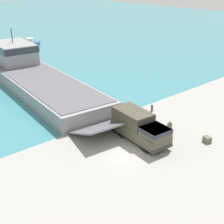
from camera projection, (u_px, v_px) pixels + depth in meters
name	position (u px, v px, depth m)	size (l,w,h in m)	color
ground_plane	(123.00, 153.00, 30.09)	(240.00, 240.00, 0.00)	gray
landing_craft	(32.00, 73.00, 47.85)	(10.73, 35.12, 7.69)	gray
military_truck	(139.00, 127.00, 31.92)	(3.18, 7.10, 2.94)	#4C4738
soldier_on_ramp	(169.00, 127.00, 32.87)	(0.50, 0.42, 1.74)	#566042
moored_boat_a	(29.00, 43.00, 74.75)	(5.30, 4.98, 1.79)	navy
mooring_bollard	(152.00, 108.00, 39.02)	(0.30, 0.30, 0.88)	#333338
cargo_crate	(207.00, 139.00, 31.89)	(0.62, 0.75, 0.62)	#566042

